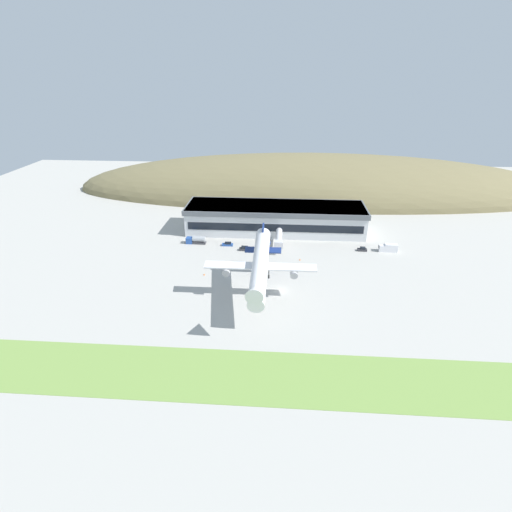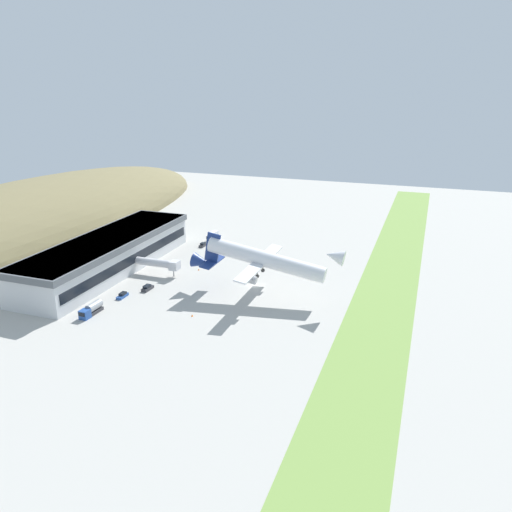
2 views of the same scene
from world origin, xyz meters
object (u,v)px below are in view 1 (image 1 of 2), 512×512
at_px(cargo_airplane, 260,265).
at_px(box_truck, 388,248).
at_px(service_car_0, 362,249).
at_px(fuel_truck, 196,240).
at_px(traffic_cone_0, 300,259).
at_px(service_car_1, 245,249).
at_px(traffic_cone_1, 204,274).
at_px(jetway_0, 279,239).
at_px(service_car_2, 228,244).
at_px(terminal_building, 275,217).

distance_m(cargo_airplane, box_truck, 61.04).
xyz_separation_m(service_car_0, fuel_truck, (-65.44, 2.50, 0.85)).
xyz_separation_m(box_truck, traffic_cone_0, (-34.10, -10.14, -1.19)).
height_order(service_car_1, traffic_cone_0, service_car_1).
bearing_deg(box_truck, traffic_cone_0, -163.44).
relative_size(fuel_truck, traffic_cone_1, 13.72).
bearing_deg(jetway_0, traffic_cone_1, -135.87).
distance_m(service_car_2, box_truck, 62.43).
xyz_separation_m(jetway_0, service_car_0, (32.35, -0.14, -3.36)).
height_order(service_car_2, box_truck, box_truck).
distance_m(cargo_airplane, fuel_truck, 49.86).
xyz_separation_m(jetway_0, fuel_truck, (-33.09, 2.36, -2.50)).
bearing_deg(jetway_0, service_car_2, 176.82).
xyz_separation_m(terminal_building, fuel_truck, (-31.24, -16.19, -4.98)).
bearing_deg(jetway_0, fuel_truck, 175.91).
height_order(service_car_1, service_car_2, service_car_1).
relative_size(cargo_airplane, box_truck, 6.68).
xyz_separation_m(service_car_0, traffic_cone_1, (-57.25, -24.01, -0.35)).
height_order(service_car_1, box_truck, box_truck).
height_order(box_truck, traffic_cone_1, box_truck).
height_order(service_car_0, service_car_2, service_car_0).
relative_size(jetway_0, service_car_1, 3.44).
distance_m(terminal_building, service_car_2, 26.00).
xyz_separation_m(terminal_building, service_car_2, (-18.38, -17.43, -5.87)).
xyz_separation_m(terminal_building, service_car_1, (-11.08, -21.46, -5.78)).
bearing_deg(traffic_cone_0, box_truck, 16.56).
bearing_deg(traffic_cone_1, jetway_0, 44.13).
bearing_deg(jetway_0, cargo_airplane, -97.43).
bearing_deg(jetway_0, service_car_0, -0.25).
distance_m(service_car_0, service_car_1, 45.36).
distance_m(box_truck, traffic_cone_1, 71.32).
height_order(cargo_airplane, service_car_1, cargo_airplane).
height_order(service_car_0, traffic_cone_1, service_car_0).
bearing_deg(service_car_2, box_truck, -1.03).
xyz_separation_m(service_car_0, service_car_2, (-52.58, 1.26, -0.04)).
distance_m(service_car_1, traffic_cone_1, 24.39).
height_order(service_car_1, fuel_truck, fuel_truck).
bearing_deg(traffic_cone_1, service_car_2, 79.53).
distance_m(service_car_0, service_car_2, 52.60).
bearing_deg(cargo_airplane, fuel_truck, 125.23).
relative_size(service_car_0, traffic_cone_1, 6.36).
relative_size(terminal_building, traffic_cone_0, 130.67).
height_order(service_car_0, box_truck, box_truck).
bearing_deg(service_car_1, traffic_cone_0, -18.96).
bearing_deg(cargo_airplane, service_car_0, 45.13).
bearing_deg(cargo_airplane, traffic_cone_0, 64.67).
bearing_deg(fuel_truck, box_truck, -1.79).
xyz_separation_m(terminal_building, traffic_cone_1, (-23.05, -42.70, -6.18)).
distance_m(service_car_1, service_car_2, 8.34).
xyz_separation_m(box_truck, traffic_cone_1, (-67.09, -24.16, -1.19)).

